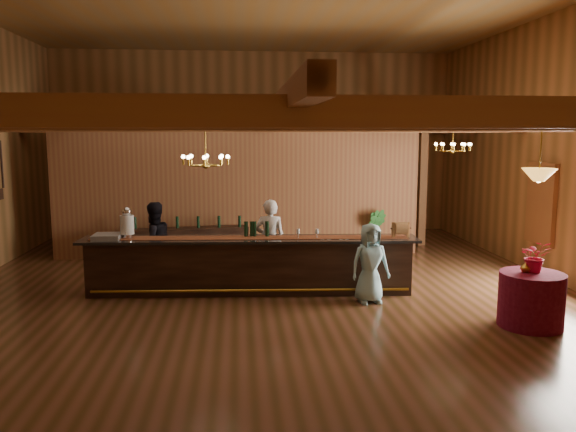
{
  "coord_description": "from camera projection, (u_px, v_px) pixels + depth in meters",
  "views": [
    {
      "loc": [
        -0.51,
        -10.36,
        3.0
      ],
      "look_at": [
        0.44,
        0.32,
        1.45
      ],
      "focal_mm": 35.0,
      "sensor_mm": 36.0,
      "label": 1
    }
  ],
  "objects": [
    {
      "name": "floor",
      "position": [
        266.0,
        294.0,
        10.69
      ],
      "size": [
        14.0,
        14.0,
        0.0
      ],
      "primitive_type": "plane",
      "color": "brown",
      "rests_on": "ground"
    },
    {
      "name": "wall_back",
      "position": [
        254.0,
        143.0,
        17.2
      ],
      "size": [
        12.0,
        0.1,
        5.5
      ],
      "primitive_type": "cube",
      "color": "#9F693B",
      "rests_on": "floor"
    },
    {
      "name": "wall_front",
      "position": [
        322.0,
        177.0,
        3.4
      ],
      "size": [
        12.0,
        0.1,
        5.5
      ],
      "primitive_type": "cube",
      "color": "#9F693B",
      "rests_on": "floor"
    },
    {
      "name": "wall_right",
      "position": [
        576.0,
        148.0,
        10.83
      ],
      "size": [
        0.1,
        14.0,
        5.5
      ],
      "primitive_type": "cube",
      "color": "#9F693B",
      "rests_on": "floor"
    },
    {
      "name": "beam_grid",
      "position": [
        264.0,
        122.0,
        10.73
      ],
      "size": [
        11.9,
        13.9,
        0.39
      ],
      "color": "brown",
      "rests_on": "wall_left"
    },
    {
      "name": "support_posts",
      "position": [
        267.0,
        215.0,
        9.97
      ],
      "size": [
        9.2,
        10.2,
        3.2
      ],
      "color": "brown",
      "rests_on": "floor"
    },
    {
      "name": "partition_wall",
      "position": [
        239.0,
        194.0,
        13.88
      ],
      "size": [
        9.0,
        0.18,
        3.1
      ],
      "primitive_type": "cube",
      "color": "brown",
      "rests_on": "floor"
    },
    {
      "name": "window_right_back",
      "position": [
        542.0,
        204.0,
        11.98
      ],
      "size": [
        0.12,
        1.05,
        1.75
      ],
      "primitive_type": "cube",
      "color": "white",
      "rests_on": "wall_right"
    },
    {
      "name": "backroom_boxes",
      "position": [
        246.0,
        223.0,
        16.01
      ],
      "size": [
        4.1,
        0.6,
        1.1
      ],
      "color": "#301D13",
      "rests_on": "floor"
    },
    {
      "name": "tasting_bar",
      "position": [
        250.0,
        265.0,
        10.72
      ],
      "size": [
        6.43,
        1.19,
        1.08
      ],
      "rotation": [
        0.0,
        0.0,
        -0.06
      ],
      "color": "#301D13",
      "rests_on": "floor"
    },
    {
      "name": "beverage_dispenser",
      "position": [
        127.0,
        223.0,
        10.59
      ],
      "size": [
        0.26,
        0.26,
        0.6
      ],
      "color": "silver",
      "rests_on": "tasting_bar"
    },
    {
      "name": "glass_rack_tray",
      "position": [
        107.0,
        237.0,
        10.51
      ],
      "size": [
        0.5,
        0.5,
        0.1
      ],
      "primitive_type": "cube",
      "color": "gray",
      "rests_on": "tasting_bar"
    },
    {
      "name": "raffle_drum",
      "position": [
        401.0,
        229.0,
        10.66
      ],
      "size": [
        0.34,
        0.24,
        0.3
      ],
      "color": "olive",
      "rests_on": "tasting_bar"
    },
    {
      "name": "bar_bottle_0",
      "position": [
        246.0,
        229.0,
        10.75
      ],
      "size": [
        0.07,
        0.07,
        0.3
      ],
      "primitive_type": "cylinder",
      "color": "black",
      "rests_on": "tasting_bar"
    },
    {
      "name": "bar_bottle_1",
      "position": [
        252.0,
        229.0,
        10.75
      ],
      "size": [
        0.07,
        0.07,
        0.3
      ],
      "primitive_type": "cylinder",
      "color": "black",
      "rests_on": "tasting_bar"
    },
    {
      "name": "bar_bottle_2",
      "position": [
        254.0,
        229.0,
        10.75
      ],
      "size": [
        0.07,
        0.07,
        0.3
      ],
      "primitive_type": "cylinder",
      "color": "black",
      "rests_on": "tasting_bar"
    },
    {
      "name": "bar_bottle_3",
      "position": [
        267.0,
        229.0,
        10.76
      ],
      "size": [
        0.07,
        0.07,
        0.3
      ],
      "primitive_type": "cylinder",
      "color": "black",
      "rests_on": "tasting_bar"
    },
    {
      "name": "backbar_shelf",
      "position": [
        188.0,
        244.0,
        13.45
      ],
      "size": [
        2.9,
        0.9,
        0.81
      ],
      "primitive_type": "cube",
      "rotation": [
        0.0,
        0.0,
        0.16
      ],
      "color": "#301D13",
      "rests_on": "floor"
    },
    {
      "name": "round_table",
      "position": [
        531.0,
        300.0,
        8.84
      ],
      "size": [
        1.0,
        1.0,
        0.86
      ],
      "primitive_type": "cylinder",
      "color": "maroon",
      "rests_on": "floor"
    },
    {
      "name": "chandelier_left",
      "position": [
        206.0,
        160.0,
        9.67
      ],
      "size": [
        0.8,
        0.8,
        0.78
      ],
      "color": "#B18A2B",
      "rests_on": "beam_grid"
    },
    {
      "name": "chandelier_right",
      "position": [
        453.0,
        147.0,
        12.46
      ],
      "size": [
        0.8,
        0.8,
        0.61
      ],
      "color": "#B18A2B",
      "rests_on": "beam_grid"
    },
    {
      "name": "pendant_lamp",
      "position": [
        539.0,
        175.0,
        8.56
      ],
      "size": [
        0.52,
        0.52,
        0.9
      ],
      "color": "#B18A2B",
      "rests_on": "beam_grid"
    },
    {
      "name": "bartender",
      "position": [
        270.0,
        241.0,
        11.45
      ],
      "size": [
        0.69,
        0.52,
        1.72
      ],
      "primitive_type": "imported",
      "rotation": [
        0.0,
        0.0,
        2.96
      ],
      "color": "silver",
      "rests_on": "floor"
    },
    {
      "name": "staff_second",
      "position": [
        154.0,
        243.0,
        11.33
      ],
      "size": [
        1.03,
        0.99,
        1.67
      ],
      "primitive_type": "imported",
      "rotation": [
        0.0,
        0.0,
        3.78
      ],
      "color": "black",
      "rests_on": "floor"
    },
    {
      "name": "guest",
      "position": [
        370.0,
        263.0,
        10.07
      ],
      "size": [
        0.76,
        0.55,
        1.44
      ],
      "primitive_type": "imported",
      "rotation": [
        0.0,
        0.0,
        0.13
      ],
      "color": "#8BC0CD",
      "rests_on": "floor"
    },
    {
      "name": "floor_plant",
      "position": [
        373.0,
        232.0,
        14.12
      ],
      "size": [
        0.72,
        0.61,
        1.18
      ],
      "primitive_type": "imported",
      "rotation": [
        0.0,
        0.0,
        -0.15
      ],
      "color": "#225C24",
      "rests_on": "floor"
    },
    {
      "name": "table_flowers",
      "position": [
        535.0,
        256.0,
        8.81
      ],
      "size": [
        0.55,
        0.5,
        0.51
      ],
      "primitive_type": "imported",
      "rotation": [
        0.0,
        0.0,
        -0.27
      ],
      "color": "#B71034",
      "rests_on": "round_table"
    },
    {
      "name": "table_vase",
      "position": [
        526.0,
        264.0,
        8.81
      ],
      "size": [
        0.14,
        0.14,
        0.27
      ],
      "primitive_type": "imported",
      "rotation": [
        0.0,
        0.0,
        -0.06
      ],
      "color": "#B18A2B",
      "rests_on": "round_table"
    }
  ]
}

